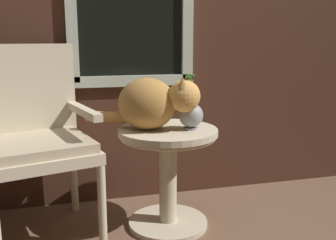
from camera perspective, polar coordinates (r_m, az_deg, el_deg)
back_wall at (r=2.58m, az=-4.74°, el=16.74°), size 4.00×0.07×2.60m
wicker_side_table at (r=2.23m, az=0.00°, el=-6.13°), size 0.56×0.56×0.58m
wicker_chair at (r=2.23m, az=-19.18°, el=-1.65°), size 0.68×0.68×1.05m
cat at (r=2.13m, az=-2.39°, el=2.54°), size 0.61×0.41×0.30m
pewter_vase_with_ivy at (r=2.15m, az=3.40°, el=1.23°), size 0.13×0.13×0.31m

